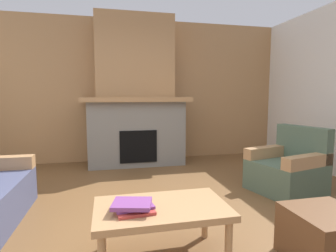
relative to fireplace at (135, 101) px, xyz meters
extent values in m
plane|color=brown|center=(0.00, -2.62, -1.16)|extent=(9.00, 9.00, 0.00)
cube|color=#A87A4C|center=(0.00, 0.38, 0.19)|extent=(6.00, 0.12, 2.70)
cube|color=gray|center=(0.00, -0.03, -0.59)|extent=(1.70, 0.70, 1.15)
cube|color=black|center=(0.00, -0.36, -0.78)|extent=(0.64, 0.08, 0.56)
cube|color=#A87A4C|center=(0.00, -0.08, 0.03)|extent=(1.90, 0.82, 0.08)
cube|color=#A87A4C|center=(0.00, 0.07, 0.80)|extent=(1.40, 0.50, 1.47)
cube|color=#4C604C|center=(1.73, -1.99, -0.96)|extent=(0.92, 0.92, 0.40)
cube|color=#4C604C|center=(2.03, -1.91, -0.54)|extent=(0.32, 0.77, 0.45)
cube|color=tan|center=(1.66, -1.69, -0.69)|extent=(0.77, 0.32, 0.15)
cube|color=tan|center=(1.81, -2.29, -0.69)|extent=(0.77, 0.32, 0.15)
cube|color=tan|center=(-0.14, -3.09, -0.76)|extent=(1.00, 0.60, 0.05)
cylinder|color=tan|center=(0.30, -3.33, -0.97)|extent=(0.06, 0.06, 0.38)
cylinder|color=tan|center=(-0.58, -2.85, -0.97)|extent=(0.06, 0.06, 0.38)
cylinder|color=tan|center=(0.30, -2.85, -0.97)|extent=(0.06, 0.06, 0.38)
cube|color=brown|center=(1.05, -3.40, -0.96)|extent=(0.52, 0.52, 0.40)
cube|color=#B23833|center=(-0.35, -3.16, -0.72)|extent=(0.28, 0.23, 0.02)
cube|color=#7A3D84|center=(-0.35, -3.12, -0.70)|extent=(0.30, 0.22, 0.02)
cube|color=#7A3D84|center=(-0.37, -3.14, -0.68)|extent=(0.32, 0.27, 0.03)
camera|label=1|loc=(-0.53, -5.03, 0.09)|focal=29.16mm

